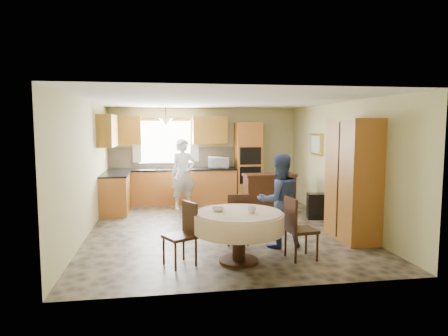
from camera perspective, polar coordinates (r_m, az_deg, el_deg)
name	(u,v)px	position (r m, az deg, el deg)	size (l,w,h in m)	color
floor	(220,228)	(7.99, -0.57, -8.60)	(5.00, 6.00, 0.01)	#70614E
ceiling	(220,101)	(7.75, -0.59, 9.59)	(5.00, 6.00, 0.01)	white
wall_back	(204,155)	(10.74, -2.92, 1.91)	(5.00, 0.02, 2.50)	tan
wall_front	(256,190)	(4.85, 4.62, -3.09)	(5.00, 0.02, 2.50)	tan
wall_left	(87,168)	(7.81, -19.04, 0.06)	(0.02, 6.00, 2.50)	tan
wall_right	(341,164)	(8.50, 16.33, 0.60)	(0.02, 6.00, 2.50)	tan
window	(166,142)	(10.64, -8.30, 3.71)	(1.40, 0.03, 1.10)	white
curtain_left	(137,140)	(10.61, -12.36, 3.89)	(0.22, 0.02, 1.15)	white
curtain_right	(194,140)	(10.62, -4.24, 4.02)	(0.22, 0.02, 1.15)	white
base_cab_back	(173,187)	(10.47, -7.36, -2.69)	(3.30, 0.60, 0.88)	#CF7137
counter_back	(172,169)	(10.41, -7.39, -0.19)	(3.30, 0.64, 0.04)	black
base_cab_left	(115,194)	(9.64, -15.26, -3.61)	(0.60, 1.20, 0.88)	#CF7137
counter_left	(115,174)	(9.58, -15.34, -0.90)	(0.64, 1.20, 0.04)	black
backsplash	(172,158)	(10.68, -7.46, 1.47)	(3.30, 0.02, 0.55)	#C8B18D
wall_cab_left	(124,130)	(10.53, -14.06, 5.25)	(0.85, 0.33, 0.72)	#AE7C2B
wall_cab_right	(210,130)	(10.56, -2.04, 5.43)	(0.90, 0.33, 0.72)	#AE7C2B
wall_cab_side	(107,131)	(9.53, -16.32, 5.13)	(0.33, 1.20, 0.72)	#AE7C2B
oven_tower	(248,162)	(10.63, 3.43, 0.84)	(0.66, 0.62, 2.12)	#CF7137
oven_upper	(251,156)	(10.31, 3.82, 1.74)	(0.56, 0.01, 0.45)	black
oven_lower	(250,175)	(10.36, 3.80, -1.02)	(0.56, 0.01, 0.45)	black
pendant	(166,122)	(10.15, -8.31, 6.53)	(0.36, 0.36, 0.18)	beige
sideboard	(269,194)	(9.37, 6.47, -3.78)	(1.20, 0.50, 0.86)	#3D1F10
space_heater	(317,206)	(8.94, 13.13, -5.34)	(0.41, 0.29, 0.56)	black
cupboard	(353,180)	(7.42, 17.94, -1.58)	(0.56, 1.12, 2.14)	#CF7137
dining_table	(239,223)	(5.94, 2.13, -7.86)	(1.33, 1.33, 0.76)	#3D1F10
chair_left	(184,230)	(5.90, -5.74, -8.85)	(0.54, 0.54, 0.91)	#3D1F10
chair_back	(238,216)	(6.81, 1.98, -6.93)	(0.41, 0.41, 0.89)	#3D1F10
chair_right	(297,225)	(6.18, 10.36, -8.04)	(0.46, 0.46, 0.95)	#3D1F10
framed_picture	(317,144)	(9.58, 13.09, 3.30)	(0.06, 0.61, 0.51)	gold
microwave	(218,162)	(10.45, -0.80, 0.81)	(0.54, 0.37, 0.30)	silver
person_sink	(183,174)	(9.71, -5.81, -0.89)	(0.62, 0.41, 1.71)	silver
person_dining	(279,201)	(6.72, 7.90, -4.66)	(0.76, 0.59, 1.56)	#374678
bowl_sideboard	(258,175)	(9.24, 4.90, -1.06)	(0.19, 0.19, 0.05)	#B2B2B2
bottle_sideboard	(282,170)	(9.37, 8.23, -0.25)	(0.11, 0.11, 0.29)	silver
cup_table	(252,210)	(5.82, 3.97, -5.97)	(0.12, 0.12, 0.10)	#B2B2B2
bowl_table	(218,209)	(5.94, -0.82, -5.92)	(0.18, 0.18, 0.06)	#B2B2B2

